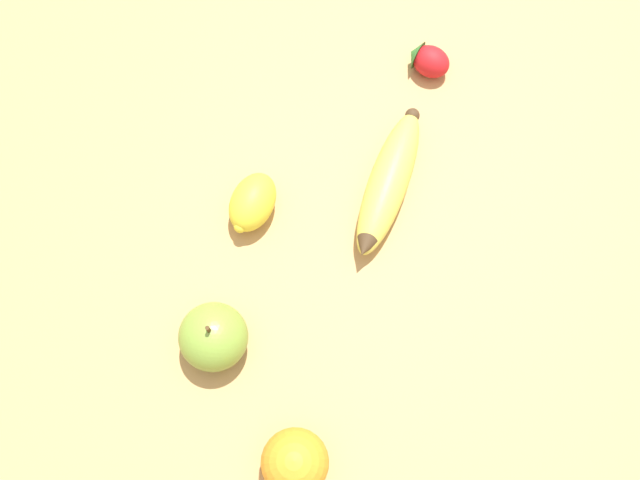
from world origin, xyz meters
TOP-DOWN VIEW (x-y plane):
  - ground_plane at (0.00, 0.00)m, footprint 3.00×3.00m
  - banana at (0.08, 0.05)m, footprint 0.20×0.07m
  - orange at (-0.24, 0.09)m, footprint 0.07×0.07m
  - strawberry at (0.25, 0.03)m, footprint 0.05×0.06m
  - apple at (-0.13, 0.20)m, footprint 0.07×0.07m
  - lemon at (0.03, 0.20)m, footprint 0.08×0.06m

SIDE VIEW (x-z plane):
  - ground_plane at x=0.00m, z-range 0.00..0.00m
  - strawberry at x=0.25m, z-range 0.00..0.04m
  - banana at x=0.08m, z-range 0.00..0.04m
  - lemon at x=0.03m, z-range 0.00..0.05m
  - apple at x=-0.13m, z-range -0.01..0.07m
  - orange at x=-0.24m, z-range 0.00..0.07m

